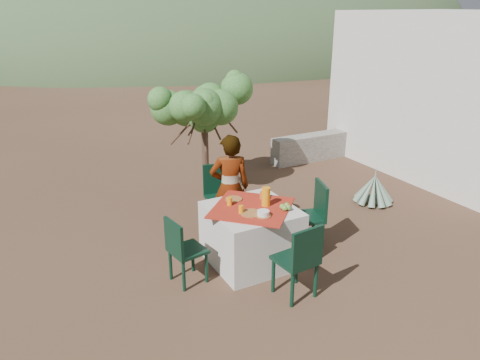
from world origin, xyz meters
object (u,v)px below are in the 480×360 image
Objects in this scene: agave at (374,189)px; guesthouse at (462,92)px; chair_right at (312,213)px; chair_left at (182,248)px; table at (251,235)px; shrub_tree at (206,111)px; chair_near at (300,258)px; juice_pitcher at (266,197)px; chair_far at (220,193)px; person at (230,188)px.

agave is 0.17× the size of guesthouse.
chair_left is at bearing -72.56° from chair_right.
guesthouse is (5.56, 1.45, 1.12)m from table.
chair_left is 0.89× the size of chair_right.
shrub_tree is at bearing -38.80° from chair_left.
juice_pitcher is (0.11, 0.92, 0.37)m from chair_near.
shrub_tree is 2.64m from juice_pitcher.
chair_right is (0.81, 0.89, 0.01)m from chair_near.
chair_far is at bearing -107.09° from shrub_tree.
chair_near is (0.08, -0.96, 0.13)m from table.
chair_near is (-0.01, -2.08, -0.02)m from chair_far.
agave is (1.84, 0.76, -0.28)m from chair_right.
chair_near is 0.97× the size of chair_right.
chair_far reaches higher than chair_left.
chair_near is 1.30× the size of agave.
juice_pitcher reaches higher than chair_left.
chair_left is 1.32m from person.
shrub_tree is at bearing 167.98° from guesthouse.
chair_far is 0.62× the size of person.
person is 0.36× the size of guesthouse.
guesthouse is at bearing 15.43° from juice_pitcher.
chair_near is 1.09× the size of chair_left.
chair_near is 0.51× the size of shrub_tree.
chair_right is (1.85, -0.01, 0.06)m from chair_left.
chair_near is at bearing -97.29° from shrub_tree.
chair_left is 0.46× the size of shrub_tree.
chair_far is (0.09, 1.12, 0.14)m from table.
person is (1.02, 0.78, 0.29)m from chair_left.
guesthouse is (5.48, 2.41, 0.99)m from chair_near.
chair_far is 5.57m from guesthouse.
table is 0.72× the size of shrub_tree.
agave is at bearing 14.21° from table.
table is 1.13m from chair_far.
chair_far is 3.95× the size of juice_pitcher.
guesthouse reaches higher than person.
juice_pitcher reaches higher than agave.
chair_left is at bearing -168.46° from agave.
chair_right is 1.33× the size of agave.
chair_right is 5.01m from guesthouse.
chair_far is at bearing 94.62° from juice_pitcher.
table is 1.42× the size of chair_near.
guesthouse is (6.52, 1.51, 1.04)m from chair_left.
chair_far is at bearing -76.53° from person.
chair_near is 6.07m from guesthouse.
shrub_tree is (-0.36, 2.60, 0.91)m from chair_right.
table is 0.54m from juice_pitcher.
juice_pitcher reaches higher than table.
chair_near is at bearing -24.61° from chair_right.
juice_pitcher reaches higher than chair_right.
chair_right is at bearing -3.17° from juice_pitcher.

